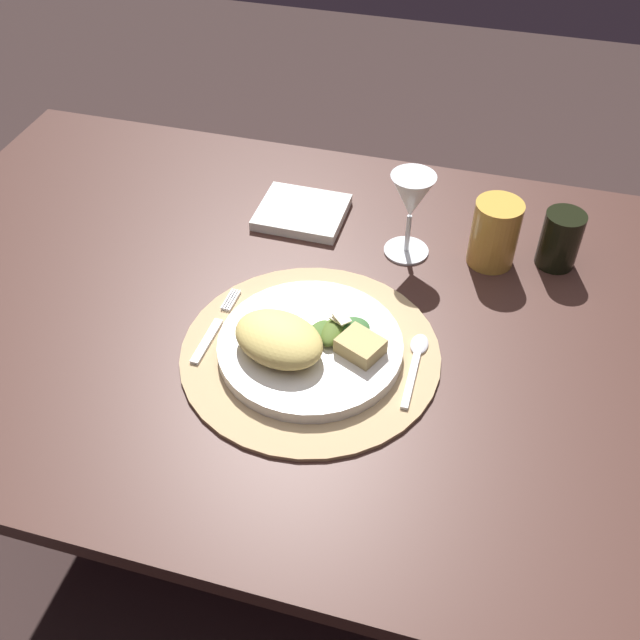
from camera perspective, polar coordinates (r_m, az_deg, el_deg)
The scene contains 13 objects.
ground_plane at distance 1.70m, azimuth -0.52°, elevation -18.12°, with size 6.00×6.00×0.00m, color #322321.
dining_table at distance 1.17m, azimuth -0.72°, elevation -3.36°, with size 1.39×0.88×0.76m.
placemat at distance 1.02m, azimuth -0.75°, elevation -2.56°, with size 0.36×0.36×0.01m, color tan.
dinner_plate at distance 1.01m, azimuth -0.76°, elevation -2.08°, with size 0.26×0.26×0.02m, color silver.
pasta_serving at distance 0.98m, azimuth -3.22°, elevation -1.47°, with size 0.13×0.09×0.05m, color #DAC066.
salad_greens at distance 1.01m, azimuth 1.64°, elevation -0.97°, with size 0.10×0.07×0.03m.
bread_piece at distance 0.99m, azimuth 3.16°, elevation -2.02°, with size 0.06×0.05×0.02m, color tan.
fork at distance 1.06m, azimuth -8.24°, elevation -0.68°, with size 0.02×0.16×0.00m.
spoon at distance 1.02m, azimuth 7.49°, elevation -2.90°, with size 0.03×0.14×0.01m.
napkin at distance 1.27m, azimuth -1.41°, elevation 8.37°, with size 0.15×0.13×0.02m, color white.
wine_glass at distance 1.14m, azimuth 7.11°, elevation 9.24°, with size 0.07×0.07×0.14m.
amber_tumbler at distance 1.17m, azimuth 13.42°, elevation 6.57°, with size 0.07×0.07×0.11m, color gold.
dark_tumbler at distance 1.20m, azimuth 18.16°, elevation 5.97°, with size 0.06×0.06×0.09m, color black.
Camera 1 is at (0.23, -0.76, 1.51)m, focal length 41.18 mm.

